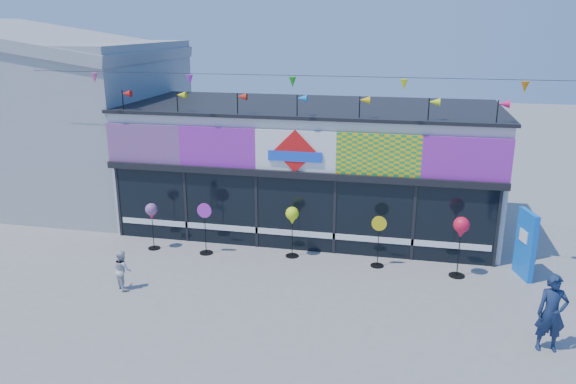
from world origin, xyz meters
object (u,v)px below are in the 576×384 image
(blue_sign, at_px, (526,244))
(spinner_4, at_px, (461,229))
(spinner_1, at_px, (205,227))
(adult_man, at_px, (552,313))
(child, at_px, (122,270))
(spinner_2, at_px, (292,217))
(spinner_3, at_px, (378,240))
(spinner_0, at_px, (152,213))

(blue_sign, xyz_separation_m, spinner_4, (-1.74, -0.37, 0.43))
(spinner_1, relative_size, adult_man, 0.92)
(blue_sign, distance_m, adult_man, 3.72)
(spinner_1, bearing_deg, child, -115.64)
(spinner_2, relative_size, child, 1.46)
(blue_sign, bearing_deg, adult_man, -107.78)
(spinner_3, xyz_separation_m, spinner_4, (2.18, -0.20, 0.58))
(spinner_1, height_order, child, spinner_1)
(spinner_0, bearing_deg, spinner_1, -0.30)
(spinner_2, relative_size, spinner_3, 1.03)
(spinner_0, relative_size, spinner_1, 0.92)
(blue_sign, distance_m, spinner_0, 10.75)
(spinner_2, height_order, spinner_3, spinner_2)
(spinner_1, bearing_deg, adult_man, -20.87)
(spinner_2, xyz_separation_m, adult_man, (6.33, -3.73, -0.38))
(blue_sign, height_order, spinner_2, blue_sign)
(spinner_0, height_order, spinner_1, spinner_1)
(spinner_0, xyz_separation_m, child, (0.41, -2.69, -0.64))
(spinner_2, height_order, child, spinner_2)
(blue_sign, distance_m, spinner_3, 3.93)
(spinner_1, xyz_separation_m, child, (-1.29, -2.68, -0.31))
(spinner_1, distance_m, spinner_2, 2.64)
(spinner_1, height_order, spinner_3, spinner_1)
(spinner_1, bearing_deg, spinner_0, 179.70)
(spinner_0, relative_size, child, 1.38)
(blue_sign, bearing_deg, spinner_1, 166.11)
(spinner_0, xyz_separation_m, adult_man, (10.62, -3.41, -0.31))
(adult_man, bearing_deg, blue_sign, 82.89)
(spinner_0, xyz_separation_m, spinner_3, (6.81, 0.15, -0.37))
(spinner_0, height_order, adult_man, adult_man)
(spinner_0, bearing_deg, spinner_4, -0.34)
(spinner_4, bearing_deg, adult_man, -64.21)
(spinner_0, distance_m, spinner_4, 9.00)
(spinner_1, distance_m, spinner_4, 7.32)
(spinner_3, bearing_deg, spinner_0, -178.73)
(spinner_2, relative_size, spinner_4, 0.90)
(blue_sign, height_order, child, blue_sign)
(spinner_1, xyz_separation_m, adult_man, (8.92, -3.40, 0.02))
(spinner_3, distance_m, child, 7.01)
(spinner_3, height_order, spinner_4, spinner_4)
(spinner_3, bearing_deg, spinner_1, -178.21)
(blue_sign, xyz_separation_m, child, (-10.32, -3.00, -0.41))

